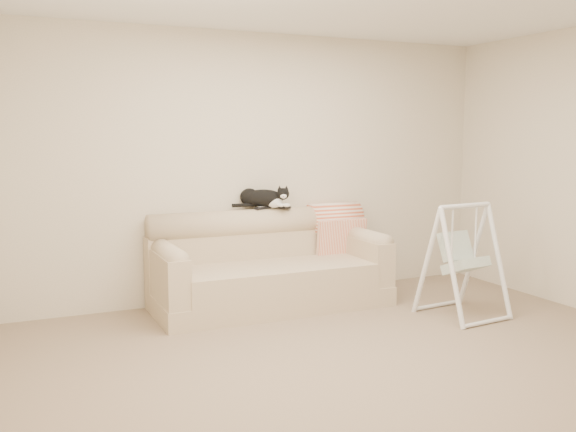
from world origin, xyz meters
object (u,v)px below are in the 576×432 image
at_px(remote_a, 263,208).
at_px(sofa, 268,269).
at_px(baby_swing, 462,260).
at_px(remote_b, 282,207).
at_px(tuxedo_cat, 263,198).

bearing_deg(remote_a, sofa, -101.37).
height_order(remote_a, baby_swing, baby_swing).
relative_size(remote_b, tuxedo_cat, 0.29).
relative_size(sofa, tuxedo_cat, 3.97).
xyz_separation_m(remote_b, baby_swing, (1.20, -1.26, -0.40)).
xyz_separation_m(remote_b, tuxedo_cat, (-0.19, 0.04, 0.10)).
height_order(sofa, tuxedo_cat, tuxedo_cat).
xyz_separation_m(sofa, remote_a, (0.05, 0.25, 0.56)).
height_order(tuxedo_cat, baby_swing, tuxedo_cat).
xyz_separation_m(remote_a, remote_b, (0.20, -0.03, -0.00)).
bearing_deg(remote_b, sofa, -137.96).
distance_m(sofa, baby_swing, 1.79).
bearing_deg(remote_b, baby_swing, -46.42).
xyz_separation_m(remote_a, tuxedo_cat, (0.01, 0.02, 0.09)).
xyz_separation_m(sofa, remote_b, (0.25, 0.22, 0.56)).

